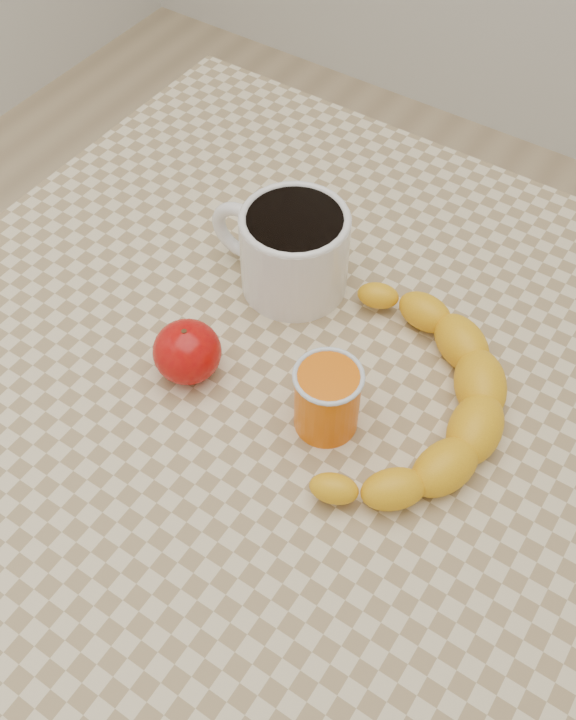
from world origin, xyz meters
The scene contains 6 objects.
ground centered at (0.00, 0.00, 0.00)m, with size 3.00×3.00×0.00m, color tan.
table centered at (0.00, 0.00, 0.66)m, with size 0.80×0.80×0.75m.
coffee_mug centered at (-0.06, 0.10, 0.80)m, with size 0.16×0.12×0.09m.
orange_juice_glass centered at (0.06, -0.03, 0.79)m, with size 0.06×0.06×0.07m.
apple centered at (-0.08, -0.05, 0.78)m, with size 0.08×0.08×0.06m.
banana centered at (0.11, 0.02, 0.77)m, with size 0.26×0.34×0.05m, color yellow, non-canonical shape.
Camera 1 is at (0.26, -0.39, 1.37)m, focal length 40.00 mm.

